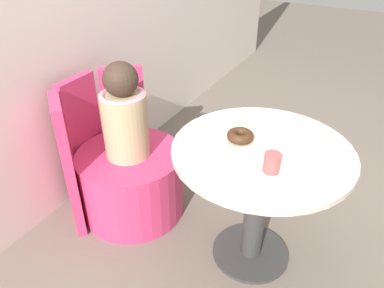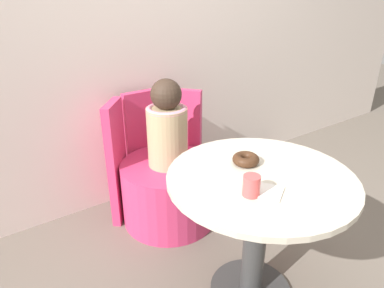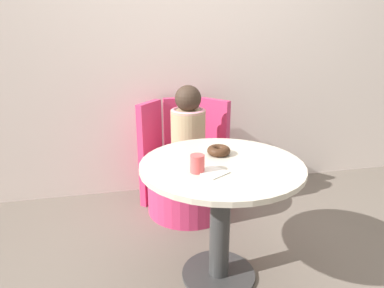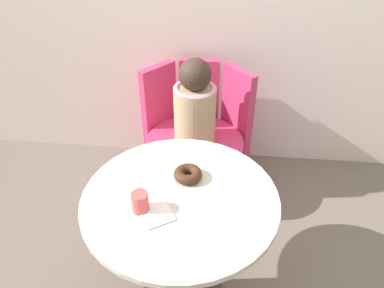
# 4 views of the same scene
# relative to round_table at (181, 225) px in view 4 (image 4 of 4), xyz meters

# --- Properties ---
(ground_plane) EXTENTS (12.00, 12.00, 0.00)m
(ground_plane) POSITION_rel_round_table_xyz_m (0.07, 0.03, -0.48)
(ground_plane) COLOR #665B51
(round_table) EXTENTS (0.79, 0.79, 0.65)m
(round_table) POSITION_rel_round_table_xyz_m (0.00, 0.00, 0.00)
(round_table) COLOR #333333
(round_table) RESTS_ON ground_plane
(tub_chair) EXTENTS (0.58, 0.58, 0.39)m
(tub_chair) POSITION_rel_round_table_xyz_m (-0.01, 0.73, -0.29)
(tub_chair) COLOR #C63360
(tub_chair) RESTS_ON ground_plane
(booth_backrest) EXTENTS (0.68, 0.25, 0.77)m
(booth_backrest) POSITION_rel_round_table_xyz_m (-0.01, 0.97, -0.10)
(booth_backrest) COLOR #C63360
(booth_backrest) RESTS_ON ground_plane
(child_figure) EXTENTS (0.24, 0.24, 0.52)m
(child_figure) POSITION_rel_round_table_xyz_m (-0.01, 0.73, 0.15)
(child_figure) COLOR tan
(child_figure) RESTS_ON tub_chair
(donut) EXTENTS (0.12, 0.12, 0.04)m
(donut) POSITION_rel_round_table_xyz_m (0.02, 0.11, 0.19)
(donut) COLOR #3D2314
(donut) RESTS_ON round_table
(cup) EXTENTS (0.06, 0.06, 0.08)m
(cup) POSITION_rel_round_table_xyz_m (-0.14, -0.08, 0.21)
(cup) COLOR #DB4C4C
(cup) RESTS_ON round_table
(paper_napkin) EXTENTS (0.15, 0.15, 0.01)m
(paper_napkin) POSITION_rel_round_table_xyz_m (-0.08, -0.11, 0.17)
(paper_napkin) COLOR silver
(paper_napkin) RESTS_ON round_table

